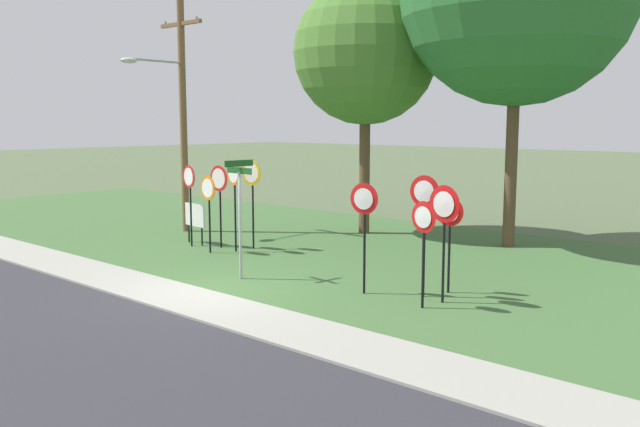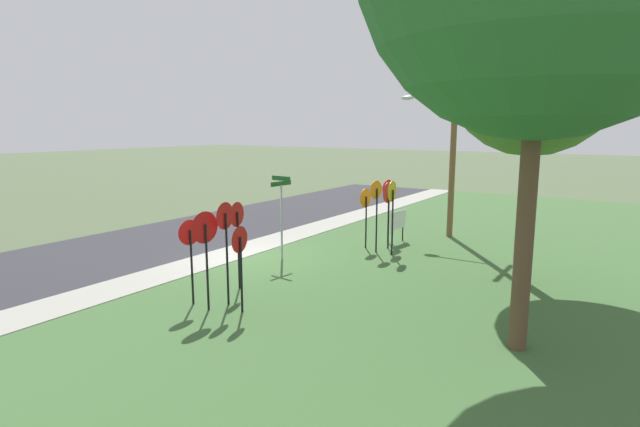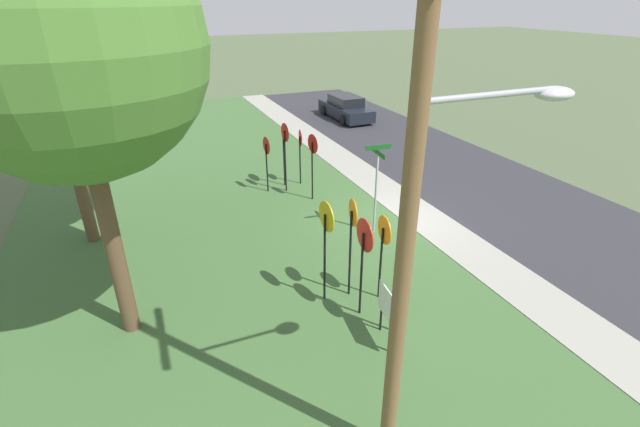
% 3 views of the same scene
% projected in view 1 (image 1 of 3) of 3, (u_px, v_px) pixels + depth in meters
% --- Properties ---
extents(ground_plane, '(160.00, 160.00, 0.00)m').
position_uv_depth(ground_plane, '(212.00, 293.00, 15.05)').
color(ground_plane, '#4C5B3D').
extents(sidewalk_strip, '(44.00, 1.60, 0.06)m').
position_uv_depth(sidewalk_strip, '(183.00, 299.00, 14.45)').
color(sidewalk_strip, '#99968C').
rests_on(sidewalk_strip, ground_plane).
extents(grass_median, '(44.00, 12.00, 0.04)m').
position_uv_depth(grass_median, '(374.00, 253.00, 19.48)').
color(grass_median, '#3D6033').
rests_on(grass_median, ground_plane).
extents(stop_sign_near_left, '(0.70, 0.12, 2.23)m').
position_uv_depth(stop_sign_near_left, '(208.00, 198.00, 19.21)').
color(stop_sign_near_left, black).
rests_on(stop_sign_near_left, grass_median).
extents(stop_sign_near_right, '(0.77, 0.10, 2.48)m').
position_uv_depth(stop_sign_near_right, '(219.00, 188.00, 19.97)').
color(stop_sign_near_right, black).
rests_on(stop_sign_near_right, grass_median).
extents(stop_sign_far_left, '(0.68, 0.14, 2.47)m').
position_uv_depth(stop_sign_far_left, '(190.00, 188.00, 20.24)').
color(stop_sign_far_left, black).
rests_on(stop_sign_far_left, grass_median).
extents(stop_sign_far_center, '(0.65, 0.14, 2.60)m').
position_uv_depth(stop_sign_far_center, '(234.00, 188.00, 19.38)').
color(stop_sign_far_center, black).
rests_on(stop_sign_far_center, grass_median).
extents(stop_sign_far_right, '(0.73, 0.10, 2.63)m').
position_uv_depth(stop_sign_far_right, '(252.00, 185.00, 19.81)').
color(stop_sign_far_right, black).
rests_on(stop_sign_far_right, grass_median).
extents(yield_sign_near_left, '(0.69, 0.12, 2.64)m').
position_uv_depth(yield_sign_near_left, '(424.00, 207.00, 14.29)').
color(yield_sign_near_left, black).
rests_on(yield_sign_near_left, grass_median).
extents(yield_sign_near_right, '(0.65, 0.12, 2.14)m').
position_uv_depth(yield_sign_near_right, '(449.00, 222.00, 14.69)').
color(yield_sign_near_right, black).
rests_on(yield_sign_near_right, grass_median).
extents(yield_sign_far_left, '(0.68, 0.13, 2.45)m').
position_uv_depth(yield_sign_far_left, '(364.00, 212.00, 14.58)').
color(yield_sign_far_left, black).
rests_on(yield_sign_far_left, grass_median).
extents(yield_sign_far_right, '(0.78, 0.13, 2.47)m').
position_uv_depth(yield_sign_far_right, '(444.00, 215.00, 13.83)').
color(yield_sign_far_right, black).
rests_on(yield_sign_far_right, grass_median).
extents(yield_sign_center, '(0.64, 0.13, 2.19)m').
position_uv_depth(yield_sign_center, '(423.00, 230.00, 13.45)').
color(yield_sign_center, black).
rests_on(yield_sign_center, grass_median).
extents(street_name_post, '(0.96, 0.81, 2.86)m').
position_uv_depth(street_name_post, '(240.00, 209.00, 16.02)').
color(street_name_post, '#9EA0A8').
rests_on(street_name_post, grass_median).
extents(utility_pole, '(2.10, 2.43, 7.95)m').
position_uv_depth(utility_pole, '(179.00, 105.00, 22.60)').
color(utility_pole, brown).
rests_on(utility_pole, grass_median).
extents(notice_board, '(1.10, 0.16, 1.25)m').
position_uv_depth(notice_board, '(195.00, 217.00, 20.76)').
color(notice_board, black).
rests_on(notice_board, grass_median).
extents(oak_tree_left, '(4.75, 4.75, 8.40)m').
position_uv_depth(oak_tree_left, '(366.00, 53.00, 22.11)').
color(oak_tree_left, brown).
rests_on(oak_tree_left, grass_median).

